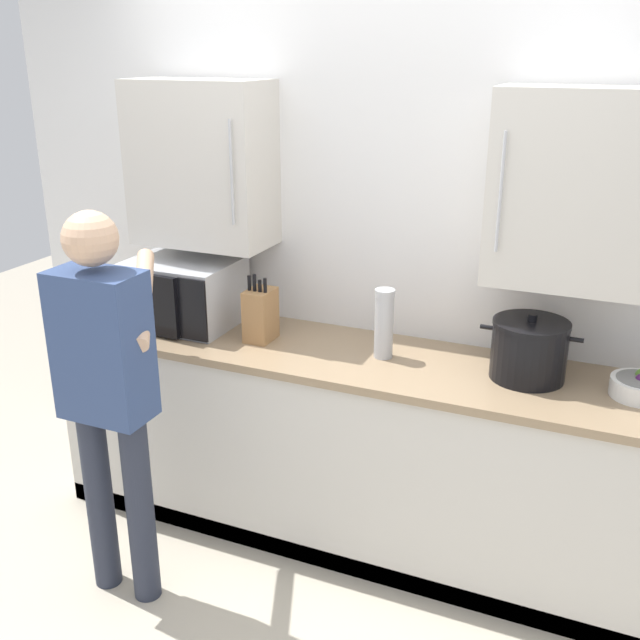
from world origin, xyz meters
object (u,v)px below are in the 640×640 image
object	(u,v)px
microwave_oven	(179,292)
stock_pot	(529,350)
knife_block	(260,314)
person_figure	(106,379)
fruit_bowl	(640,386)
thermos_flask	(384,323)

from	to	relation	value
microwave_oven	stock_pot	distance (m)	1.60
knife_block	stock_pot	distance (m)	1.15
microwave_oven	knife_block	world-z (taller)	knife_block
stock_pot	person_figure	xyz separation A→B (m)	(-1.44, -0.75, -0.07)
fruit_bowl	person_figure	world-z (taller)	person_figure
thermos_flask	fruit_bowl	xyz separation A→B (m)	(1.00, 0.02, -0.11)
stock_pot	person_figure	size ratio (longest dim) A/B	0.24
microwave_oven	fruit_bowl	size ratio (longest dim) A/B	2.29
knife_block	person_figure	xyz separation A→B (m)	(-0.29, -0.70, -0.07)
knife_block	stock_pot	bearing A→B (deg)	2.72
microwave_oven	stock_pot	bearing A→B (deg)	0.40
fruit_bowl	thermos_flask	bearing A→B (deg)	-178.74
knife_block	person_figure	distance (m)	0.76
thermos_flask	fruit_bowl	size ratio (longest dim) A/B	1.39
microwave_oven	knife_block	bearing A→B (deg)	-5.53
thermos_flask	person_figure	xyz separation A→B (m)	(-0.85, -0.73, -0.10)
knife_block	fruit_bowl	distance (m)	1.56
thermos_flask	stock_pot	bearing A→B (deg)	2.48
fruit_bowl	person_figure	bearing A→B (deg)	-158.00
knife_block	thermos_flask	size ratio (longest dim) A/B	1.03
stock_pot	person_figure	bearing A→B (deg)	-152.44
knife_block	stock_pot	size ratio (longest dim) A/B	0.79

